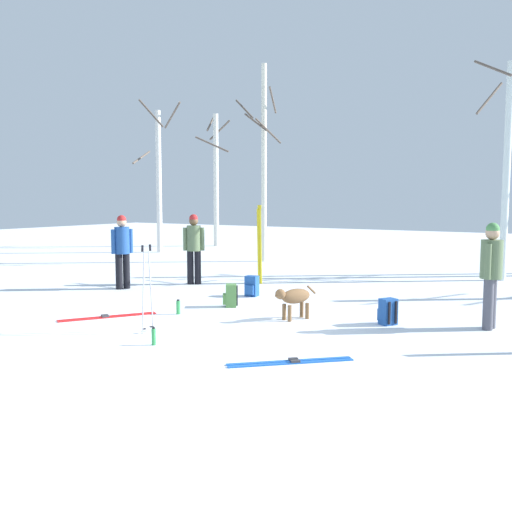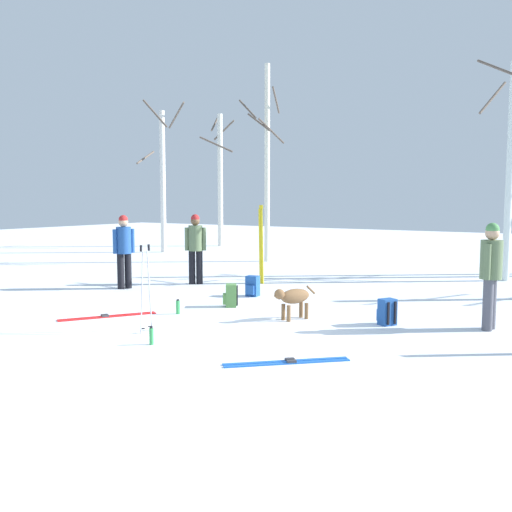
# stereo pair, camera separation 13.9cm
# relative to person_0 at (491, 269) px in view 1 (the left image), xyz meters

# --- Properties ---
(ground_plane) EXTENTS (60.00, 60.00, 0.00)m
(ground_plane) POSITION_rel_person_0_xyz_m (-3.58, -2.69, -0.98)
(ground_plane) COLOR white
(person_0) EXTENTS (0.34, 0.52, 1.72)m
(person_0) POSITION_rel_person_0_xyz_m (0.00, 0.00, 0.00)
(person_0) COLOR #4C4C56
(person_0) RESTS_ON ground_plane
(person_1) EXTENTS (0.45, 0.34, 1.72)m
(person_1) POSITION_rel_person_0_xyz_m (-7.03, 1.35, 0.00)
(person_1) COLOR black
(person_1) RESTS_ON ground_plane
(person_2) EXTENTS (0.34, 0.48, 1.72)m
(person_2) POSITION_rel_person_0_xyz_m (-8.00, -0.09, 0.00)
(person_2) COLOR black
(person_2) RESTS_ON ground_plane
(dog) EXTENTS (0.45, 0.84, 0.57)m
(dog) POSITION_rel_person_0_xyz_m (-3.01, -1.03, -0.59)
(dog) COLOR brown
(dog) RESTS_ON ground_plane
(ski_pair_planted_0) EXTENTS (0.17, 0.05, 1.94)m
(ski_pair_planted_0) POSITION_rel_person_0_xyz_m (-5.72, 2.28, -0.02)
(ski_pair_planted_0) COLOR yellow
(ski_pair_planted_0) RESTS_ON ground_plane
(ski_pair_lying_0) EXTENTS (1.31, 1.26, 0.05)m
(ski_pair_lying_0) POSITION_rel_person_0_xyz_m (-1.82, -3.36, -0.97)
(ski_pair_lying_0) COLOR blue
(ski_pair_lying_0) RESTS_ON ground_plane
(ski_pair_lying_1) EXTENTS (1.07, 1.53, 0.05)m
(ski_pair_lying_1) POSITION_rel_person_0_xyz_m (-5.91, -2.58, -0.97)
(ski_pair_lying_1) COLOR red
(ski_pair_lying_1) RESTS_ON ground_plane
(ski_poles_0) EXTENTS (0.07, 0.27, 1.38)m
(ski_poles_0) POSITION_rel_person_0_xyz_m (-4.53, -3.06, -0.24)
(ski_poles_0) COLOR #B2B2BC
(ski_poles_0) RESTS_ON ground_plane
(backpack_0) EXTENTS (0.28, 0.31, 0.44)m
(backpack_0) POSITION_rel_person_0_xyz_m (-4.91, 0.62, -0.77)
(backpack_0) COLOR #1E4C99
(backpack_0) RESTS_ON ground_plane
(backpack_1) EXTENTS (0.34, 0.33, 0.44)m
(backpack_1) POSITION_rel_person_0_xyz_m (-4.61, -0.61, -0.77)
(backpack_1) COLOR #4C7F3F
(backpack_1) RESTS_ON ground_plane
(backpack_2) EXTENTS (0.34, 0.33, 0.44)m
(backpack_2) POSITION_rel_person_0_xyz_m (-1.50, -0.55, -0.77)
(backpack_2) COLOR #1E4C99
(backpack_2) RESTS_ON ground_plane
(water_bottle_0) EXTENTS (0.06, 0.06, 0.26)m
(water_bottle_0) POSITION_rel_person_0_xyz_m (-3.92, -3.61, -0.86)
(water_bottle_0) COLOR green
(water_bottle_0) RESTS_ON ground_plane
(water_bottle_1) EXTENTS (0.07, 0.07, 0.27)m
(water_bottle_1) POSITION_rel_person_0_xyz_m (-5.02, -1.71, -0.85)
(water_bottle_1) COLOR green
(water_bottle_1) RESTS_ON ground_plane
(birch_tree_0) EXTENTS (1.78, 1.78, 5.82)m
(birch_tree_0) POSITION_rel_person_0_xyz_m (-13.35, 7.32, 1.93)
(birch_tree_0) COLOR silver
(birch_tree_0) RESTS_ON ground_plane
(birch_tree_1) EXTENTS (1.57, 1.59, 5.75)m
(birch_tree_1) POSITION_rel_person_0_xyz_m (-13.18, 10.89, 2.04)
(birch_tree_1) COLOR silver
(birch_tree_1) RESTS_ON ground_plane
(birch_tree_2) EXTENTS (1.64, 1.39, 6.45)m
(birch_tree_2) POSITION_rel_person_0_xyz_m (-8.21, 6.64, 2.37)
(birch_tree_2) COLOR silver
(birch_tree_2) RESTS_ON ground_plane
(birch_tree_3) EXTENTS (1.55, 1.61, 5.58)m
(birch_tree_3) POSITION_rel_person_0_xyz_m (-0.71, 6.04, 1.94)
(birch_tree_3) COLOR silver
(birch_tree_3) RESTS_ON ground_plane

